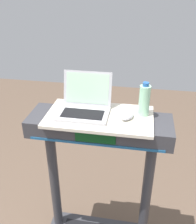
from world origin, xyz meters
The scene contains 4 objects.
desk_board centered at (0.00, 0.70, 1.19)m, with size 0.66×0.37×0.02m, color beige.
laptop centered at (-0.10, 0.73, 1.25)m, with size 0.31×0.27×0.23m.
computer_mouse centered at (0.17, 0.69, 1.22)m, with size 0.06×0.10×0.03m, color #B2B2B7.
water_bottle centered at (0.26, 0.76, 1.30)m, with size 0.07×0.07×0.21m.
Camera 1 is at (0.23, -0.66, 1.97)m, focal length 41.19 mm.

